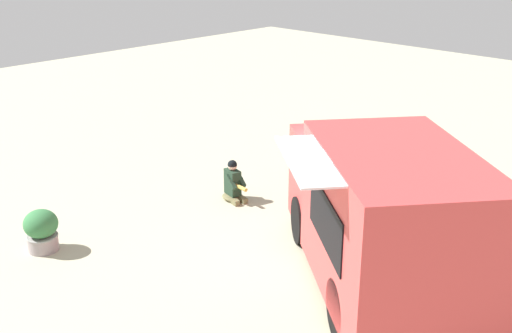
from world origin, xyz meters
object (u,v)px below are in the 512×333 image
food_truck (381,218)px  person_customer (233,185)px  planter_flowering_near (389,168)px  planter_flowering_far (41,230)px

food_truck → person_customer: food_truck is taller
person_customer → planter_flowering_near: size_ratio=1.07×
food_truck → planter_flowering_near: size_ratio=6.20×
food_truck → planter_flowering_near: food_truck is taller
food_truck → person_customer: bearing=-100.6°
planter_flowering_far → planter_flowering_near: bearing=158.2°
person_customer → planter_flowering_far: person_customer is taller
person_customer → planter_flowering_near: (-2.97, 1.95, 0.09)m
food_truck → planter_flowering_far: bearing=-57.4°
planter_flowering_near → food_truck: bearing=30.8°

